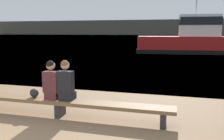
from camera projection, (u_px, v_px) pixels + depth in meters
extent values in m
plane|color=teal|center=(176.00, 36.00, 123.44)|extent=(240.00, 240.00, 0.00)
cube|color=#4C4C42|center=(177.00, 27.00, 149.38)|extent=(600.00, 12.00, 9.01)
cube|color=brown|center=(60.00, 101.00, 6.44)|extent=(5.87, 0.49, 0.09)
cube|color=#2D2D33|center=(163.00, 119.00, 5.77)|extent=(0.12, 0.42, 0.35)
cube|color=#2D2D33|center=(60.00, 109.00, 6.48)|extent=(0.12, 0.42, 0.35)
cube|color=#56282D|center=(53.00, 95.00, 6.55)|extent=(0.34, 0.38, 0.19)
cube|color=#56282D|center=(51.00, 82.00, 6.41)|extent=(0.39, 0.22, 0.54)
sphere|color=tan|center=(51.00, 66.00, 6.34)|extent=(0.22, 0.22, 0.22)
sphere|color=black|center=(50.00, 65.00, 6.32)|extent=(0.21, 0.21, 0.21)
cube|color=black|center=(67.00, 96.00, 6.44)|extent=(0.34, 0.38, 0.19)
cube|color=black|center=(66.00, 82.00, 6.30)|extent=(0.39, 0.22, 0.57)
sphere|color=tan|center=(65.00, 65.00, 6.23)|extent=(0.22, 0.22, 0.22)
sphere|color=brown|center=(65.00, 64.00, 6.21)|extent=(0.20, 0.20, 0.20)
ellipsoid|color=#232328|center=(34.00, 93.00, 6.65)|extent=(0.25, 0.17, 0.23)
cube|color=#A81919|center=(193.00, 45.00, 24.95)|extent=(11.10, 4.11, 1.68)
cube|color=black|center=(192.00, 51.00, 25.05)|extent=(11.33, 4.25, 0.40)
cube|color=silver|center=(199.00, 26.00, 24.57)|extent=(3.96, 2.20, 2.13)
cube|color=black|center=(200.00, 21.00, 24.50)|extent=(4.04, 2.26, 0.77)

